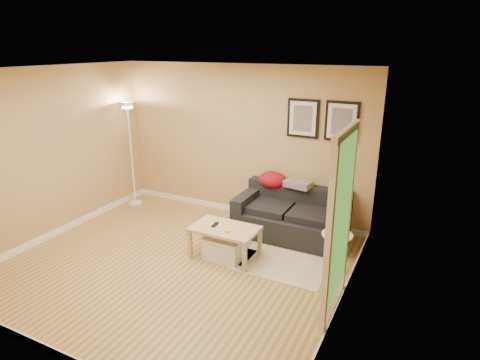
{
  "coord_description": "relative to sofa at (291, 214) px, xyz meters",
  "views": [
    {
      "loc": [
        2.99,
        -4.04,
        2.88
      ],
      "look_at": [
        0.55,
        0.85,
        1.05
      ],
      "focal_mm": 30.26,
      "sensor_mm": 36.0,
      "label": 1
    }
  ],
  "objects": [
    {
      "name": "baseboard_front",
      "position": [
        -1.1,
        -3.52,
        -0.33
      ],
      "size": [
        4.5,
        0.02,
        0.1
      ],
      "primitive_type": "cube",
      "color": "white",
      "rests_on": "ground"
    },
    {
      "name": "storage_bin",
      "position": [
        -0.58,
        -1.11,
        -0.21
      ],
      "size": [
        0.54,
        0.4,
        0.34
      ],
      "primitive_type": null,
      "color": "white",
      "rests_on": "ground"
    },
    {
      "name": "wall_back",
      "position": [
        -1.1,
        0.47,
        0.92
      ],
      "size": [
        4.5,
        0.0,
        4.5
      ],
      "primitive_type": "plane",
      "rotation": [
        1.57,
        0.0,
        0.0
      ],
      "color": "tan",
      "rests_on": "ground"
    },
    {
      "name": "plaid_throw",
      "position": [
        0.0,
        0.28,
        0.41
      ],
      "size": [
        0.45,
        0.32,
        0.1
      ],
      "primitive_type": null,
      "rotation": [
        0.0,
        0.0,
        -0.14
      ],
      "color": "tan",
      "rests_on": "sofa"
    },
    {
      "name": "wall_front",
      "position": [
        -1.1,
        -3.53,
        0.92
      ],
      "size": [
        4.5,
        0.0,
        4.5
      ],
      "primitive_type": "plane",
      "rotation": [
        -1.57,
        0.0,
        0.0
      ],
      "color": "tan",
      "rests_on": "ground"
    },
    {
      "name": "doorway",
      "position": [
        1.1,
        -1.68,
        0.65
      ],
      "size": [
        0.12,
        1.01,
        2.13
      ],
      "primitive_type": null,
      "color": "white",
      "rests_on": "ground"
    },
    {
      "name": "side_table",
      "position": [
        0.92,
        -0.86,
        -0.08
      ],
      "size": [
        0.39,
        0.39,
        0.6
      ],
      "primitive_type": null,
      "color": "white",
      "rests_on": "ground"
    },
    {
      "name": "baseboard_right",
      "position": [
        1.14,
        -1.53,
        -0.33
      ],
      "size": [
        0.02,
        4.0,
        0.1
      ],
      "primitive_type": "cube",
      "color": "white",
      "rests_on": "ground"
    },
    {
      "name": "tape_roll",
      "position": [
        -0.49,
        -1.18,
        0.1
      ],
      "size": [
        0.07,
        0.07,
        0.03
      ],
      "primitive_type": "cylinder",
      "color": "yellow",
      "rests_on": "coffee_table"
    },
    {
      "name": "ceiling",
      "position": [
        -1.1,
        -1.53,
        2.23
      ],
      "size": [
        4.5,
        4.5,
        0.0
      ],
      "primitive_type": "plane",
      "rotation": [
        3.14,
        0.0,
        0.0
      ],
      "color": "white",
      "rests_on": "wall_back"
    },
    {
      "name": "book_stack",
      "position": [
        0.93,
        -0.86,
        0.26
      ],
      "size": [
        0.24,
        0.28,
        0.08
      ],
      "primitive_type": null,
      "rotation": [
        0.0,
        0.0,
        0.23
      ],
      "color": "#3636A2",
      "rests_on": "side_table"
    },
    {
      "name": "floor_lamp",
      "position": [
        -3.1,
        -0.03,
        0.54
      ],
      "size": [
        0.25,
        0.25,
        1.94
      ],
      "primitive_type": null,
      "color": "white",
      "rests_on": "ground"
    },
    {
      "name": "framed_print_left",
      "position": [
        -0.02,
        0.45,
        1.43
      ],
      "size": [
        0.5,
        0.04,
        0.6
      ],
      "primitive_type": null,
      "color": "black",
      "rests_on": "wall_back"
    },
    {
      "name": "baseboard_left",
      "position": [
        -3.34,
        -1.53,
        -0.33
      ],
      "size": [
        0.02,
        4.0,
        0.1
      ],
      "primitive_type": "cube",
      "color": "white",
      "rests_on": "ground"
    },
    {
      "name": "baseboard_back",
      "position": [
        -1.1,
        0.46,
        -0.33
      ],
      "size": [
        4.5,
        0.02,
        0.1
      ],
      "primitive_type": "cube",
      "color": "white",
      "rests_on": "ground"
    },
    {
      "name": "framed_print_right",
      "position": [
        0.58,
        0.45,
        1.43
      ],
      "size": [
        0.5,
        0.04,
        0.6
      ],
      "primitive_type": null,
      "color": "black",
      "rests_on": "wall_back"
    },
    {
      "name": "green_runner",
      "position": [
        -0.6,
        -0.97,
        -0.37
      ],
      "size": [
        0.7,
        0.5,
        0.01
      ],
      "primitive_type": "cube",
      "color": "#668C4C",
      "rests_on": "ground"
    },
    {
      "name": "sofa",
      "position": [
        0.0,
        0.0,
        0.0
      ],
      "size": [
        1.7,
        0.9,
        0.75
      ],
      "primitive_type": null,
      "color": "black",
      "rests_on": "ground"
    },
    {
      "name": "area_rug",
      "position": [
        0.21,
        -0.93,
        -0.37
      ],
      "size": [
        1.25,
        0.85,
        0.01
      ],
      "primitive_type": "cube",
      "color": "beige",
      "rests_on": "ground"
    },
    {
      "name": "remote_control",
      "position": [
        -0.75,
        -1.07,
        0.1
      ],
      "size": [
        0.07,
        0.16,
        0.02
      ],
      "primitive_type": "cube",
      "rotation": [
        0.0,
        0.0,
        0.1
      ],
      "color": "black",
      "rests_on": "coffee_table"
    },
    {
      "name": "wall_left",
      "position": [
        -3.35,
        -1.53,
        0.92
      ],
      "size": [
        0.0,
        4.0,
        4.0
      ],
      "primitive_type": "plane",
      "rotation": [
        1.57,
        0.0,
        1.57
      ],
      "color": "tan",
      "rests_on": "ground"
    },
    {
      "name": "coffee_table",
      "position": [
        -0.59,
        -1.07,
        -0.14
      ],
      "size": [
        1.06,
        0.84,
        0.46
      ],
      "primitive_type": null,
      "rotation": [
        0.0,
        0.0,
        -0.33
      ],
      "color": "tan",
      "rests_on": "ground"
    },
    {
      "name": "wall_right",
      "position": [
        1.15,
        -1.53,
        0.92
      ],
      "size": [
        0.0,
        4.0,
        4.0
      ],
      "primitive_type": "plane",
      "rotation": [
        1.57,
        0.0,
        -1.57
      ],
      "color": "tan",
      "rests_on": "ground"
    },
    {
      "name": "floor",
      "position": [
        -1.1,
        -1.53,
        -0.38
      ],
      "size": [
        4.5,
        4.5,
        0.0
      ],
      "primitive_type": "plane",
      "color": "tan",
      "rests_on": "ground"
    },
    {
      "name": "red_throw",
      "position": [
        -0.45,
        0.31,
        0.4
      ],
      "size": [
        0.48,
        0.36,
        0.28
      ],
      "primitive_type": null,
      "color": "#A30F21",
      "rests_on": "sofa"
    }
  ]
}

